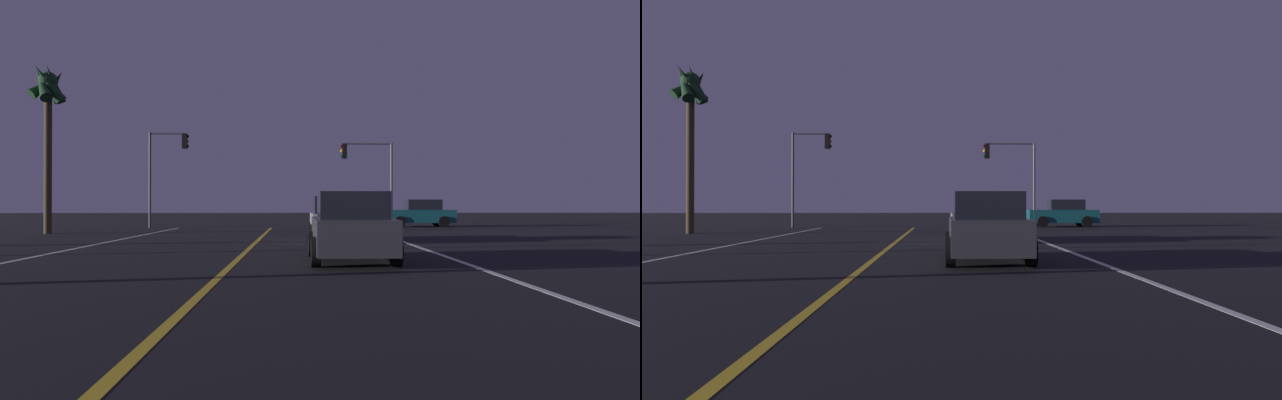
# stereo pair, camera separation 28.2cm
# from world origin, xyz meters

# --- Properties ---
(lane_edge_right) EXTENTS (0.16, 42.90, 0.01)m
(lane_edge_right) POSITION_xyz_m (5.50, 15.45, 0.00)
(lane_edge_right) COLOR silver
(lane_edge_right) RESTS_ON ground
(lane_center_divider) EXTENTS (0.16, 42.90, 0.01)m
(lane_center_divider) POSITION_xyz_m (0.00, 15.45, 0.00)
(lane_center_divider) COLOR gold
(lane_center_divider) RESTS_ON ground
(car_ahead_far) EXTENTS (2.02, 4.30, 1.70)m
(car_ahead_far) POSITION_xyz_m (2.96, 23.88, 0.82)
(car_ahead_far) COLOR black
(car_ahead_far) RESTS_ON ground
(car_lead_same_lane) EXTENTS (2.02, 4.30, 1.70)m
(car_lead_same_lane) POSITION_xyz_m (2.83, 15.64, 0.82)
(car_lead_same_lane) COLOR black
(car_lead_same_lane) RESTS_ON ground
(car_crossing_side) EXTENTS (4.30, 2.02, 1.70)m
(car_crossing_side) POSITION_xyz_m (9.24, 38.23, 0.82)
(car_crossing_side) COLOR black
(car_crossing_side) RESTS_ON ground
(traffic_light_near_right) EXTENTS (3.21, 0.36, 5.15)m
(traffic_light_near_right) POSITION_xyz_m (5.77, 37.40, 3.85)
(traffic_light_near_right) COLOR #4C4C51
(traffic_light_near_right) RESTS_ON ground
(traffic_light_near_left) EXTENTS (2.40, 0.36, 5.72)m
(traffic_light_near_left) POSITION_xyz_m (-6.24, 37.40, 4.19)
(traffic_light_near_left) COLOR #4C4C51
(traffic_light_near_left) RESTS_ON ground
(palm_tree_left_far) EXTENTS (2.01, 2.10, 8.11)m
(palm_tree_left_far) POSITION_xyz_m (-10.34, 30.04, 6.44)
(palm_tree_left_far) COLOR #473826
(palm_tree_left_far) RESTS_ON ground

